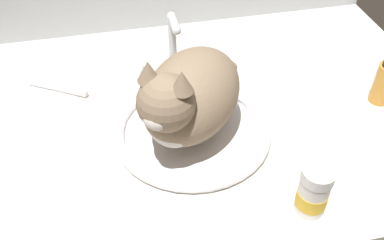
% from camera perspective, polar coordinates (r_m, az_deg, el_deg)
% --- Properties ---
extents(countertop, '(1.18, 0.79, 0.03)m').
position_cam_1_polar(countertop, '(1.03, 1.61, 0.59)').
color(countertop, silver).
rests_on(countertop, ground).
extents(sink_basin, '(0.34, 0.34, 0.02)m').
position_cam_1_polar(sink_basin, '(0.95, 0.00, -1.31)').
color(sink_basin, white).
rests_on(sink_basin, countertop).
extents(faucet, '(0.19, 0.09, 0.18)m').
position_cam_1_polar(faucet, '(1.08, -2.43, 8.50)').
color(faucet, silver).
rests_on(faucet, countertop).
extents(cat, '(0.30, 0.34, 0.22)m').
position_cam_1_polar(cat, '(0.87, -0.56, 2.94)').
color(cat, '#8C755B').
rests_on(cat, sink_basin).
extents(pill_bottle, '(0.06, 0.06, 0.11)m').
position_cam_1_polar(pill_bottle, '(0.82, 15.40, -8.98)').
color(pill_bottle, white).
rests_on(pill_bottle, countertop).
extents(toothbrush, '(0.14, 0.09, 0.02)m').
position_cam_1_polar(toothbrush, '(1.11, -16.70, 3.81)').
color(toothbrush, silver).
rests_on(toothbrush, countertop).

